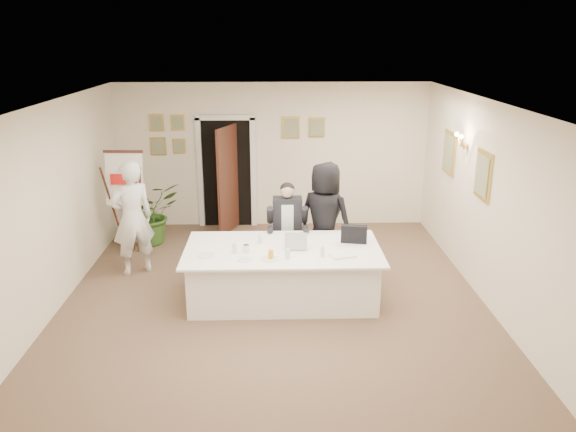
{
  "coord_description": "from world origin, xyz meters",
  "views": [
    {
      "loc": [
        0.0,
        -7.24,
        3.65
      ],
      "look_at": [
        0.22,
        0.6,
        1.1
      ],
      "focal_mm": 35.0,
      "sensor_mm": 36.0,
      "label": 1
    }
  ],
  "objects_px": {
    "potted_palm": "(150,213)",
    "steel_jug": "(246,249)",
    "laptop_bag": "(354,234)",
    "standing_man": "(132,218)",
    "standing_woman": "(325,219)",
    "flip_chart": "(129,207)",
    "laptop": "(296,238)",
    "conference_table": "(283,273)",
    "seated_man": "(287,227)",
    "oj_glass": "(271,255)",
    "paper_stack": "(343,255)"
  },
  "relations": [
    {
      "from": "potted_palm",
      "to": "steel_jug",
      "type": "bearing_deg",
      "value": -53.49
    },
    {
      "from": "laptop_bag",
      "to": "conference_table",
      "type": "bearing_deg",
      "value": -158.82
    },
    {
      "from": "steel_jug",
      "to": "flip_chart",
      "type": "bearing_deg",
      "value": 136.24
    },
    {
      "from": "laptop",
      "to": "laptop_bag",
      "type": "xyz_separation_m",
      "value": [
        0.85,
        0.17,
        -0.01
      ]
    },
    {
      "from": "seated_man",
      "to": "laptop",
      "type": "distance_m",
      "value": 1.03
    },
    {
      "from": "potted_palm",
      "to": "seated_man",
      "type": "bearing_deg",
      "value": -28.3
    },
    {
      "from": "standing_man",
      "to": "standing_woman",
      "type": "relative_size",
      "value": 1.02
    },
    {
      "from": "flip_chart",
      "to": "standing_woman",
      "type": "xyz_separation_m",
      "value": [
        3.29,
        -0.93,
        0.07
      ]
    },
    {
      "from": "standing_man",
      "to": "standing_woman",
      "type": "xyz_separation_m",
      "value": [
        3.01,
        -0.05,
        -0.01
      ]
    },
    {
      "from": "standing_man",
      "to": "potted_palm",
      "type": "bearing_deg",
      "value": -119.02
    },
    {
      "from": "standing_man",
      "to": "potted_palm",
      "type": "xyz_separation_m",
      "value": [
        -0.03,
        1.37,
        -0.36
      ]
    },
    {
      "from": "conference_table",
      "to": "oj_glass",
      "type": "bearing_deg",
      "value": -112.29
    },
    {
      "from": "flip_chart",
      "to": "standing_woman",
      "type": "relative_size",
      "value": 0.99
    },
    {
      "from": "conference_table",
      "to": "potted_palm",
      "type": "relative_size",
      "value": 2.47
    },
    {
      "from": "seated_man",
      "to": "standing_man",
      "type": "bearing_deg",
      "value": 176.08
    },
    {
      "from": "seated_man",
      "to": "flip_chart",
      "type": "distance_m",
      "value": 2.83
    },
    {
      "from": "conference_table",
      "to": "standing_man",
      "type": "height_order",
      "value": "standing_man"
    },
    {
      "from": "laptop",
      "to": "laptop_bag",
      "type": "distance_m",
      "value": 0.87
    },
    {
      "from": "conference_table",
      "to": "paper_stack",
      "type": "height_order",
      "value": "paper_stack"
    },
    {
      "from": "conference_table",
      "to": "potted_palm",
      "type": "height_order",
      "value": "potted_palm"
    },
    {
      "from": "seated_man",
      "to": "laptop_bag",
      "type": "relative_size",
      "value": 3.93
    },
    {
      "from": "paper_stack",
      "to": "conference_table",
      "type": "bearing_deg",
      "value": 158.65
    },
    {
      "from": "conference_table",
      "to": "standing_woman",
      "type": "distance_m",
      "value": 1.27
    },
    {
      "from": "paper_stack",
      "to": "oj_glass",
      "type": "bearing_deg",
      "value": -174.78
    },
    {
      "from": "conference_table",
      "to": "steel_jug",
      "type": "relative_size",
      "value": 25.11
    },
    {
      "from": "conference_table",
      "to": "oj_glass",
      "type": "distance_m",
      "value": 0.63
    },
    {
      "from": "flip_chart",
      "to": "conference_table",
      "type": "bearing_deg",
      "value": -35.65
    },
    {
      "from": "potted_palm",
      "to": "laptop_bag",
      "type": "bearing_deg",
      "value": -32.53
    },
    {
      "from": "paper_stack",
      "to": "laptop",
      "type": "bearing_deg",
      "value": 151.14
    },
    {
      "from": "paper_stack",
      "to": "steel_jug",
      "type": "distance_m",
      "value": 1.33
    },
    {
      "from": "seated_man",
      "to": "potted_palm",
      "type": "height_order",
      "value": "seated_man"
    },
    {
      "from": "seated_man",
      "to": "steel_jug",
      "type": "xyz_separation_m",
      "value": [
        -0.6,
        -1.18,
        0.1
      ]
    },
    {
      "from": "flip_chart",
      "to": "potted_palm",
      "type": "bearing_deg",
      "value": 63.65
    },
    {
      "from": "conference_table",
      "to": "standing_woman",
      "type": "relative_size",
      "value": 1.53
    },
    {
      "from": "potted_palm",
      "to": "laptop_bag",
      "type": "height_order",
      "value": "potted_palm"
    },
    {
      "from": "conference_table",
      "to": "oj_glass",
      "type": "relative_size",
      "value": 21.25
    },
    {
      "from": "standing_woman",
      "to": "paper_stack",
      "type": "distance_m",
      "value": 1.27
    },
    {
      "from": "seated_man",
      "to": "standing_woman",
      "type": "relative_size",
      "value": 0.81
    },
    {
      "from": "potted_palm",
      "to": "laptop",
      "type": "xyz_separation_m",
      "value": [
        2.54,
        -2.34,
        0.35
      ]
    },
    {
      "from": "standing_woman",
      "to": "steel_jug",
      "type": "xyz_separation_m",
      "value": [
        -1.19,
        -1.08,
        -0.07
      ]
    },
    {
      "from": "oj_glass",
      "to": "standing_woman",
      "type": "bearing_deg",
      "value": 57.88
    },
    {
      "from": "paper_stack",
      "to": "oj_glass",
      "type": "distance_m",
      "value": 0.98
    },
    {
      "from": "laptop_bag",
      "to": "paper_stack",
      "type": "distance_m",
      "value": 0.57
    },
    {
      "from": "conference_table",
      "to": "seated_man",
      "type": "xyz_separation_m",
      "value": [
        0.09,
        1.04,
        0.34
      ]
    },
    {
      "from": "laptop_bag",
      "to": "steel_jug",
      "type": "xyz_separation_m",
      "value": [
        -1.54,
        -0.34,
        -0.08
      ]
    },
    {
      "from": "seated_man",
      "to": "oj_glass",
      "type": "relative_size",
      "value": 11.27
    },
    {
      "from": "conference_table",
      "to": "laptop",
      "type": "bearing_deg",
      "value": 8.98
    },
    {
      "from": "flip_chart",
      "to": "potted_palm",
      "type": "xyz_separation_m",
      "value": [
        0.24,
        0.49,
        -0.27
      ]
    },
    {
      "from": "seated_man",
      "to": "laptop_bag",
      "type": "height_order",
      "value": "seated_man"
    },
    {
      "from": "laptop",
      "to": "laptop_bag",
      "type": "bearing_deg",
      "value": 13.26
    }
  ]
}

